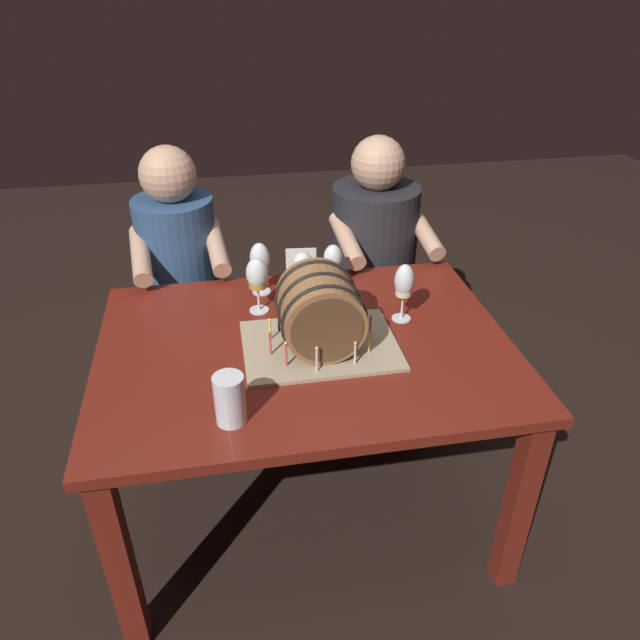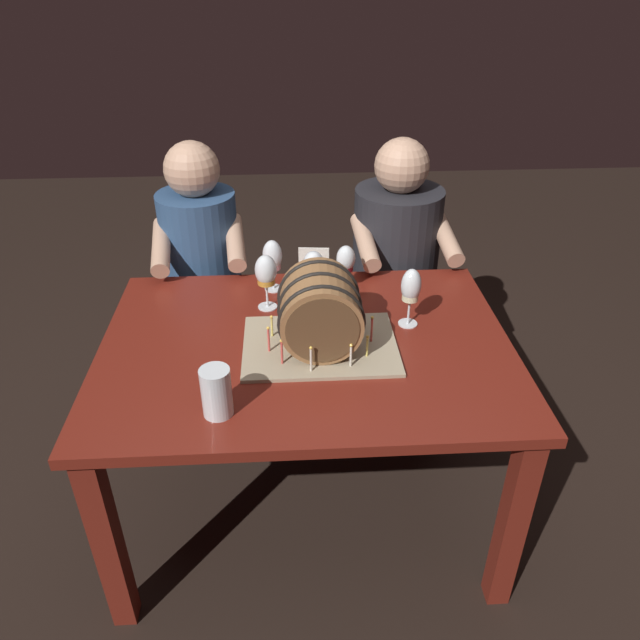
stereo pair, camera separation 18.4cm
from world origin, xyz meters
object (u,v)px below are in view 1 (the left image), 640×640
at_px(dining_table, 306,370).
at_px(wine_glass_rose, 260,260).
at_px(wine_glass_empty, 303,266).
at_px(person_seated_right, 372,279).
at_px(wine_glass_red, 333,260).
at_px(menu_card, 301,269).
at_px(wine_glass_white, 404,283).
at_px(wine_glass_amber, 257,276).
at_px(beer_pint, 230,400).
at_px(barrel_cake, 320,314).
at_px(person_seated_left, 185,299).

height_order(dining_table, wine_glass_rose, wine_glass_rose).
height_order(wine_glass_empty, wine_glass_rose, wine_glass_rose).
bearing_deg(person_seated_right, wine_glass_red, -125.64).
relative_size(wine_glass_rose, menu_card, 1.22).
distance_m(dining_table, person_seated_right, 0.82).
height_order(wine_glass_white, wine_glass_amber, wine_glass_white).
bearing_deg(person_seated_right, beer_pint, -122.58).
bearing_deg(dining_table, wine_glass_white, 14.71).
xyz_separation_m(wine_glass_empty, wine_glass_red, (0.12, 0.06, -0.02)).
bearing_deg(barrel_cake, person_seated_right, 63.37).
distance_m(wine_glass_white, person_seated_right, 0.69).
xyz_separation_m(dining_table, person_seated_right, (0.41, 0.71, -0.07)).
height_order(dining_table, wine_glass_amber, wine_glass_amber).
bearing_deg(beer_pint, person_seated_left, 98.78).
distance_m(barrel_cake, wine_glass_empty, 0.32).
bearing_deg(wine_glass_empty, wine_glass_rose, 153.81).
bearing_deg(menu_card, wine_glass_white, -37.01).
xyz_separation_m(barrel_cake, person_seated_left, (-0.45, 0.73, -0.31)).
relative_size(beer_pint, person_seated_left, 0.12).
xyz_separation_m(wine_glass_white, wine_glass_red, (-0.19, 0.26, -0.02)).
relative_size(barrel_cake, person_seated_right, 0.40).
height_order(wine_glass_white, wine_glass_red, wine_glass_white).
bearing_deg(wine_glass_rose, person_seated_right, 33.54).
bearing_deg(beer_pint, wine_glass_red, 59.08).
height_order(dining_table, menu_card, menu_card).
bearing_deg(person_seated_left, dining_table, -59.82).
height_order(wine_glass_red, wine_glass_rose, wine_glass_rose).
relative_size(dining_table, person_seated_right, 1.10).
relative_size(wine_glass_red, person_seated_left, 0.14).
bearing_deg(barrel_cake, beer_pint, -134.24).
xyz_separation_m(dining_table, beer_pint, (-0.25, -0.33, 0.17)).
relative_size(wine_glass_empty, menu_card, 1.13).
height_order(wine_glass_white, wine_glass_rose, wine_glass_white).
relative_size(wine_glass_white, person_seated_left, 0.17).
height_order(wine_glass_amber, wine_glass_red, wine_glass_amber).
bearing_deg(wine_glass_white, wine_glass_empty, 146.61).
height_order(wine_glass_empty, wine_glass_red, wine_glass_empty).
bearing_deg(beer_pint, wine_glass_white, 35.16).
distance_m(wine_glass_rose, person_seated_right, 0.69).
height_order(wine_glass_empty, person_seated_right, person_seated_right).
height_order(barrel_cake, wine_glass_red, barrel_cake).
distance_m(wine_glass_amber, wine_glass_red, 0.31).
distance_m(beer_pint, person_seated_left, 1.08).
bearing_deg(wine_glass_empty, dining_table, -97.66).
relative_size(wine_glass_empty, person_seated_right, 0.15).
bearing_deg(wine_glass_white, wine_glass_rose, 148.81).
distance_m(beer_pint, menu_card, 0.76).
xyz_separation_m(wine_glass_white, wine_glass_empty, (-0.31, 0.20, -0.01)).
xyz_separation_m(dining_table, wine_glass_white, (0.35, 0.09, 0.24)).
xyz_separation_m(wine_glass_empty, person_seated_left, (-0.45, 0.41, -0.32)).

